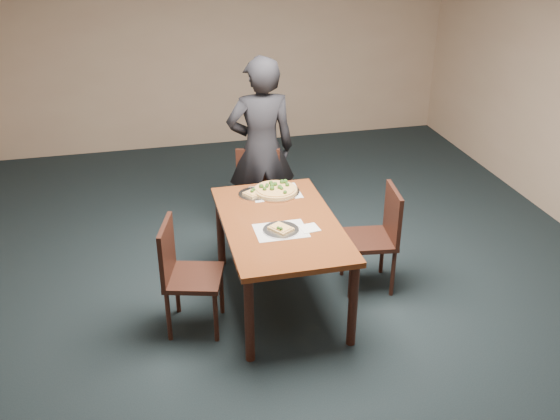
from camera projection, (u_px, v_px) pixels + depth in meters
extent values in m
plane|color=black|center=(304.00, 307.00, 5.19)|extent=(8.00, 8.00, 0.00)
plane|color=tan|center=(224.00, 39.00, 8.02)|extent=(6.00, 0.00, 6.00)
cube|color=#5B2912|center=(280.00, 224.00, 4.96)|extent=(0.90, 1.50, 0.04)
cylinder|color=black|center=(249.00, 320.00, 4.45)|extent=(0.07, 0.07, 0.70)
cylinder|color=black|center=(221.00, 230.00, 5.65)|extent=(0.07, 0.07, 0.70)
cylinder|color=black|center=(353.00, 305.00, 4.61)|extent=(0.07, 0.07, 0.70)
cylinder|color=black|center=(303.00, 221.00, 5.81)|extent=(0.07, 0.07, 0.70)
cube|color=black|center=(258.00, 201.00, 5.95)|extent=(0.51, 0.51, 0.04)
cylinder|color=black|center=(238.00, 232.00, 5.90)|extent=(0.04, 0.04, 0.43)
cylinder|color=black|center=(241.00, 215.00, 6.22)|extent=(0.04, 0.04, 0.43)
cylinder|color=black|center=(276.00, 232.00, 5.89)|extent=(0.04, 0.04, 0.43)
cylinder|color=black|center=(277.00, 215.00, 6.21)|extent=(0.04, 0.04, 0.43)
cube|color=black|center=(258.00, 170.00, 6.01)|extent=(0.42, 0.13, 0.44)
cube|color=black|center=(194.00, 278.00, 4.76)|extent=(0.52, 0.52, 0.04)
cylinder|color=black|center=(216.00, 317.00, 4.71)|extent=(0.04, 0.04, 0.43)
cylinder|color=black|center=(169.00, 316.00, 4.72)|extent=(0.04, 0.04, 0.43)
cylinder|color=black|center=(221.00, 290.00, 5.03)|extent=(0.04, 0.04, 0.43)
cylinder|color=black|center=(177.00, 290.00, 5.04)|extent=(0.04, 0.04, 0.43)
cube|color=black|center=(167.00, 250.00, 4.66)|extent=(0.15, 0.41, 0.44)
cube|color=black|center=(369.00, 240.00, 5.29)|extent=(0.47, 0.47, 0.04)
cylinder|color=black|center=(343.00, 254.00, 5.54)|extent=(0.04, 0.04, 0.43)
cylinder|color=black|center=(382.00, 252.00, 5.57)|extent=(0.04, 0.04, 0.43)
cylinder|color=black|center=(351.00, 276.00, 5.22)|extent=(0.04, 0.04, 0.43)
cylinder|color=black|center=(393.00, 273.00, 5.25)|extent=(0.04, 0.04, 0.43)
cube|color=black|center=(393.00, 214.00, 5.20)|extent=(0.09, 0.42, 0.44)
imported|color=black|center=(261.00, 149.00, 5.95)|extent=(0.66, 0.44, 1.79)
cube|color=white|center=(276.00, 192.00, 5.42)|extent=(0.42, 0.32, 0.00)
cube|color=white|center=(281.00, 231.00, 4.81)|extent=(0.40, 0.30, 0.00)
cylinder|color=silver|center=(276.00, 192.00, 5.42)|extent=(0.42, 0.42, 0.01)
cylinder|color=#BE8949|center=(276.00, 190.00, 5.41)|extent=(0.38, 0.38, 0.02)
cylinder|color=#FFEC85|center=(276.00, 188.00, 5.41)|extent=(0.34, 0.34, 0.01)
sphere|color=#234515|center=(285.00, 181.00, 5.50)|extent=(0.04, 0.04, 0.04)
sphere|color=#234515|center=(265.00, 189.00, 5.37)|extent=(0.04, 0.04, 0.04)
sphere|color=#234515|center=(271.00, 183.00, 5.48)|extent=(0.04, 0.04, 0.04)
sphere|color=#234515|center=(282.00, 188.00, 5.38)|extent=(0.03, 0.03, 0.03)
sphere|color=#234515|center=(272.00, 185.00, 5.43)|extent=(0.04, 0.04, 0.04)
sphere|color=#234515|center=(275.00, 184.00, 5.45)|extent=(0.04, 0.04, 0.04)
sphere|color=#234515|center=(272.00, 188.00, 5.37)|extent=(0.04, 0.04, 0.04)
sphere|color=#234515|center=(261.00, 186.00, 5.41)|extent=(0.04, 0.04, 0.04)
sphere|color=#234515|center=(267.00, 185.00, 5.44)|extent=(0.03, 0.03, 0.03)
sphere|color=#234515|center=(285.00, 192.00, 5.31)|extent=(0.03, 0.03, 0.03)
sphere|color=#234515|center=(280.00, 187.00, 5.40)|extent=(0.04, 0.04, 0.04)
sphere|color=#234515|center=(267.00, 186.00, 5.42)|extent=(0.03, 0.03, 0.03)
sphere|color=#234515|center=(287.00, 185.00, 5.44)|extent=(0.04, 0.04, 0.04)
sphere|color=#234515|center=(282.00, 182.00, 5.49)|extent=(0.04, 0.04, 0.04)
cylinder|color=silver|center=(281.00, 230.00, 4.81)|extent=(0.28, 0.28, 0.01)
cube|color=#BE8949|center=(281.00, 228.00, 4.80)|extent=(0.20, 0.21, 0.02)
cube|color=#FFEC85|center=(281.00, 227.00, 4.79)|extent=(0.16, 0.17, 0.01)
sphere|color=#234515|center=(278.00, 228.00, 4.76)|extent=(0.03, 0.03, 0.03)
sphere|color=#234515|center=(281.00, 229.00, 4.75)|extent=(0.03, 0.03, 0.03)
cylinder|color=silver|center=(255.00, 194.00, 5.38)|extent=(0.28, 0.28, 0.01)
cube|color=#BE8949|center=(255.00, 193.00, 5.38)|extent=(0.21, 0.20, 0.02)
cube|color=#FFEC85|center=(255.00, 192.00, 5.37)|extent=(0.17, 0.16, 0.01)
sphere|color=#234515|center=(252.00, 191.00, 5.35)|extent=(0.03, 0.03, 0.03)
sphere|color=#234515|center=(254.00, 189.00, 5.38)|extent=(0.03, 0.03, 0.03)
cube|color=white|center=(310.00, 228.00, 4.84)|extent=(0.16, 0.16, 0.01)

